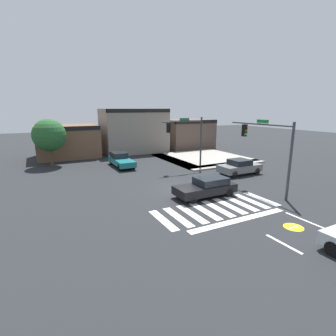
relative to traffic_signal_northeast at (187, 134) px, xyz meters
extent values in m
plane|color=#232628|center=(-3.92, -5.74, -3.71)|extent=(120.00, 120.00, 0.00)
cube|color=silver|center=(-7.79, -10.24, -3.71)|extent=(0.51, 3.07, 0.01)
cube|color=silver|center=(-6.83, -10.24, -3.71)|extent=(0.51, 3.07, 0.01)
cube|color=silver|center=(-5.86, -10.24, -3.71)|extent=(0.51, 3.07, 0.01)
cube|color=silver|center=(-4.89, -10.24, -3.71)|extent=(0.51, 3.07, 0.01)
cube|color=silver|center=(-3.92, -10.24, -3.71)|extent=(0.51, 3.07, 0.01)
cube|color=silver|center=(-2.95, -10.24, -3.71)|extent=(0.51, 3.07, 0.01)
cube|color=silver|center=(-1.98, -10.24, -3.71)|extent=(0.51, 3.07, 0.01)
cube|color=silver|center=(-1.01, -10.24, -3.71)|extent=(0.51, 3.07, 0.01)
cube|color=silver|center=(-0.05, -10.24, -3.71)|extent=(0.51, 3.07, 0.01)
cube|color=white|center=(-3.92, -12.24, -3.71)|extent=(6.80, 0.50, 0.01)
cube|color=white|center=(-3.92, -15.24, -3.71)|extent=(0.16, 2.00, 0.01)
cylinder|color=yellow|center=(-1.96, -14.29, -3.71)|extent=(1.05, 1.05, 0.01)
cylinder|color=white|center=(-2.19, -14.29, -3.70)|extent=(0.17, 0.17, 0.00)
cylinder|color=white|center=(-1.72, -14.29, -3.70)|extent=(0.17, 0.17, 0.00)
cube|color=white|center=(-1.96, -14.29, -3.70)|extent=(0.47, 0.04, 0.00)
cube|color=#9E998E|center=(5.08, -0.54, -3.64)|extent=(10.00, 1.60, 0.15)
cube|color=#9E998E|center=(0.88, 4.26, -3.64)|extent=(1.60, 10.00, 0.15)
cube|color=#9E998E|center=(5.08, 4.26, -3.64)|extent=(10.00, 10.00, 0.15)
cube|color=brown|center=(-10.16, 13.23, -1.66)|extent=(7.53, 5.95, 4.11)
cube|color=black|center=(-10.16, 10.46, 0.15)|extent=(7.53, 0.50, 0.50)
cube|color=gray|center=(-1.01, 12.92, -0.62)|extent=(8.94, 5.33, 6.19)
cube|color=black|center=(-1.01, 10.46, 2.22)|extent=(8.94, 0.50, 0.50)
cube|color=brown|center=(8.12, 13.62, -1.47)|extent=(7.31, 6.73, 4.49)
cube|color=black|center=(8.12, 10.46, 0.52)|extent=(7.31, 0.50, 0.50)
cylinder|color=#383A3D|center=(1.76, 0.00, -1.03)|extent=(0.18, 0.18, 5.36)
cylinder|color=#383A3D|center=(-0.53, 0.00, 1.24)|extent=(4.58, 0.12, 0.12)
cube|color=black|center=(-2.11, 0.00, 0.66)|extent=(0.32, 0.32, 0.95)
sphere|color=#470A0A|center=(-1.94, 0.00, 0.96)|extent=(0.22, 0.22, 0.22)
sphere|color=#4C330C|center=(-1.94, 0.00, 0.66)|extent=(0.22, 0.22, 0.22)
sphere|color=#1ED833|center=(-1.94, 0.00, 0.37)|extent=(0.22, 0.22, 0.22)
cube|color=#197233|center=(-0.31, 0.00, 1.46)|extent=(1.10, 0.03, 0.24)
cylinder|color=#383A3D|center=(1.25, -11.26, -1.02)|extent=(0.18, 0.18, 5.38)
cylinder|color=#383A3D|center=(1.25, -8.31, 1.37)|extent=(0.12, 5.89, 0.12)
cube|color=black|center=(1.25, -6.81, 0.79)|extent=(0.32, 0.32, 0.95)
sphere|color=#470A0A|center=(1.25, -6.98, 1.09)|extent=(0.22, 0.22, 0.22)
sphere|color=#4C330C|center=(1.25, -6.98, 0.79)|extent=(0.22, 0.22, 0.22)
sphere|color=#1ED833|center=(1.25, -6.98, 0.50)|extent=(0.22, 0.22, 0.22)
cube|color=#197233|center=(1.25, -8.60, 1.59)|extent=(0.03, 1.10, 0.24)
cylinder|color=black|center=(-2.90, -16.90, -3.38)|extent=(0.22, 0.67, 0.67)
cube|color=slate|center=(3.43, -4.21, -3.08)|extent=(4.14, 1.94, 0.66)
cube|color=black|center=(3.40, -4.21, -2.50)|extent=(1.79, 1.71, 0.51)
cylinder|color=black|center=(4.83, -3.35, -3.38)|extent=(0.67, 0.22, 0.67)
cylinder|color=black|center=(4.83, -5.07, -3.38)|extent=(0.67, 0.22, 0.67)
cylinder|color=black|center=(2.02, -3.35, -3.38)|extent=(0.67, 0.22, 0.67)
cylinder|color=black|center=(2.02, -5.07, -3.38)|extent=(0.67, 0.22, 0.67)
cube|color=black|center=(-3.32, -7.99, -3.13)|extent=(4.48, 1.89, 0.59)
cube|color=black|center=(-2.80, -7.99, -2.59)|extent=(2.21, 1.66, 0.49)
cylinder|color=black|center=(-4.84, -8.83, -3.39)|extent=(0.64, 0.22, 0.64)
cylinder|color=black|center=(-4.84, -7.16, -3.39)|extent=(0.64, 0.22, 0.64)
cylinder|color=black|center=(-1.79, -8.83, -3.39)|extent=(0.64, 0.22, 0.64)
cylinder|color=black|center=(-1.79, -7.16, -3.39)|extent=(0.64, 0.22, 0.64)
cube|color=#196B70|center=(-5.70, 4.14, -3.11)|extent=(1.71, 4.75, 0.57)
cube|color=black|center=(-5.70, 5.17, -2.53)|extent=(1.50, 2.21, 0.57)
cylinder|color=black|center=(-4.95, 2.52, -3.36)|extent=(0.22, 0.70, 0.70)
cylinder|color=black|center=(-6.44, 2.52, -3.36)|extent=(0.22, 0.70, 0.70)
cylinder|color=black|center=(-4.95, 5.75, -3.36)|extent=(0.22, 0.70, 0.70)
cylinder|color=black|center=(-6.44, 5.75, -3.36)|extent=(0.22, 0.70, 0.70)
cylinder|color=#4C3823|center=(-12.42, 8.26, -2.31)|extent=(0.36, 0.36, 2.80)
sphere|color=#235628|center=(-12.42, 8.26, -0.31)|extent=(3.51, 3.51, 3.51)
camera|label=1|loc=(-13.84, -22.53, 2.54)|focal=27.56mm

